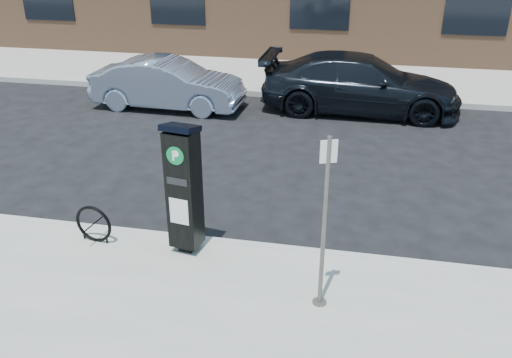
% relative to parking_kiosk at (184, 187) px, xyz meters
% --- Properties ---
extents(ground, '(120.00, 120.00, 0.00)m').
position_rel_parking_kiosk_xyz_m(ground, '(0.73, 0.35, -1.17)').
color(ground, black).
rests_on(ground, ground).
extents(sidewalk_far, '(60.00, 12.00, 0.15)m').
position_rel_parking_kiosk_xyz_m(sidewalk_far, '(0.73, 14.35, -1.10)').
color(sidewalk_far, gray).
rests_on(sidewalk_far, ground).
extents(curb_near, '(60.00, 0.12, 0.16)m').
position_rel_parking_kiosk_xyz_m(curb_near, '(0.73, 0.33, -1.10)').
color(curb_near, '#9E9B93').
rests_on(curb_near, ground).
extents(curb_far, '(60.00, 0.12, 0.16)m').
position_rel_parking_kiosk_xyz_m(curb_far, '(0.73, 8.37, -1.10)').
color(curb_far, '#9E9B93').
rests_on(curb_far, ground).
extents(parking_kiosk, '(0.52, 0.47, 2.00)m').
position_rel_parking_kiosk_xyz_m(parking_kiosk, '(0.00, 0.00, 0.00)').
color(parking_kiosk, black).
rests_on(parking_kiosk, sidewalk_near).
extents(sign_pole, '(0.19, 0.18, 2.28)m').
position_rel_parking_kiosk_xyz_m(sign_pole, '(2.05, -0.88, 0.11)').
color(sign_pole, '#5E5653').
rests_on(sign_pole, sidewalk_near).
extents(bike_rack, '(0.61, 0.13, 0.61)m').
position_rel_parking_kiosk_xyz_m(bike_rack, '(-1.45, -0.07, -0.73)').
color(bike_rack, black).
rests_on(bike_rack, sidewalk_near).
extents(car_silver, '(4.06, 1.53, 1.32)m').
position_rel_parking_kiosk_xyz_m(car_silver, '(-2.75, 6.85, -0.51)').
color(car_silver, '#8995AF').
rests_on(car_silver, ground).
extents(car_dark, '(5.17, 2.16, 1.49)m').
position_rel_parking_kiosk_xyz_m(car_dark, '(2.29, 7.58, -0.43)').
color(car_dark, black).
rests_on(car_dark, ground).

